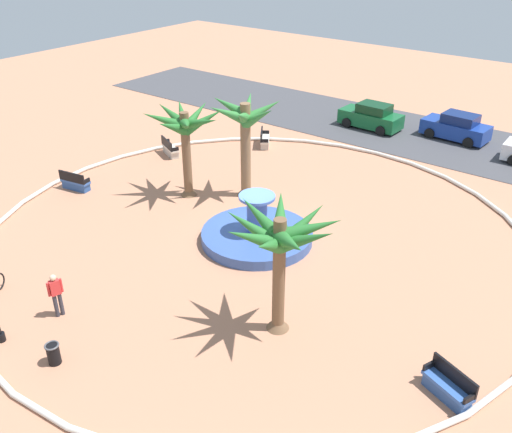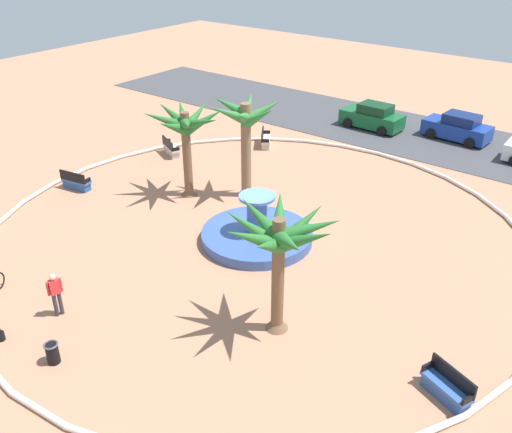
# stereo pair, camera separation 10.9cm
# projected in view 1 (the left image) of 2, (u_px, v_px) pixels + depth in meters

# --- Properties ---
(ground_plane) EXTENTS (80.00, 80.00, 0.00)m
(ground_plane) POSITION_uv_depth(u_px,v_px,m) (256.00, 235.00, 24.41)
(ground_plane) COLOR tan
(plaza_curb) EXTENTS (23.53, 23.53, 0.20)m
(plaza_curb) POSITION_uv_depth(u_px,v_px,m) (256.00, 233.00, 24.36)
(plaza_curb) COLOR silver
(plaza_curb) RESTS_ON ground
(street_asphalt) EXTENTS (48.00, 8.00, 0.03)m
(street_asphalt) POSITION_uv_depth(u_px,v_px,m) (408.00, 133.00, 35.72)
(street_asphalt) COLOR #424247
(street_asphalt) RESTS_ON ground
(fountain) EXTENTS (4.77, 4.77, 2.17)m
(fountain) POSITION_uv_depth(u_px,v_px,m) (257.00, 234.00, 23.85)
(fountain) COLOR #38569E
(fountain) RESTS_ON ground
(palm_tree_near_fountain) EXTENTS (3.84, 3.73, 4.48)m
(palm_tree_near_fountain) POSITION_uv_depth(u_px,v_px,m) (280.00, 241.00, 17.28)
(palm_tree_near_fountain) COLOR brown
(palm_tree_near_fountain) RESTS_ON ground
(palm_tree_by_curb) EXTENTS (3.63, 3.49, 4.97)m
(palm_tree_by_curb) POSITION_uv_depth(u_px,v_px,m) (245.00, 128.00, 26.19)
(palm_tree_by_curb) COLOR brown
(palm_tree_by_curb) RESTS_ON ground
(palm_tree_mid_plaza) EXTENTS (4.07, 3.97, 4.54)m
(palm_tree_mid_plaza) POSITION_uv_depth(u_px,v_px,m) (185.00, 128.00, 26.27)
(palm_tree_mid_plaza) COLOR brown
(palm_tree_mid_plaza) RESTS_ON ground
(bench_east) EXTENTS (1.66, 0.78, 1.00)m
(bench_east) POSITION_uv_depth(u_px,v_px,m) (75.00, 183.00, 28.29)
(bench_east) COLOR #335BA8
(bench_east) RESTS_ON ground
(bench_west) EXTENTS (1.66, 1.12, 1.00)m
(bench_west) POSITION_uv_depth(u_px,v_px,m) (170.00, 149.00, 32.35)
(bench_west) COLOR beige
(bench_west) RESTS_ON ground
(bench_north) EXTENTS (1.31, 1.60, 1.00)m
(bench_north) POSITION_uv_depth(u_px,v_px,m) (265.00, 141.00, 33.62)
(bench_north) COLOR beige
(bench_north) RESTS_ON ground
(bench_southeast) EXTENTS (1.67, 1.07, 1.00)m
(bench_southeast) POSITION_uv_depth(u_px,v_px,m) (448.00, 388.00, 16.07)
(bench_southeast) COLOR #335BA8
(bench_southeast) RESTS_ON ground
(trash_bin) EXTENTS (0.46, 0.46, 0.73)m
(trash_bin) POSITION_uv_depth(u_px,v_px,m) (53.00, 353.00, 17.28)
(trash_bin) COLOR black
(trash_bin) RESTS_ON ground
(person_cyclist_helmet) EXTENTS (0.29, 0.51, 1.69)m
(person_cyclist_helmet) POSITION_uv_depth(u_px,v_px,m) (56.00, 293.00, 19.09)
(person_cyclist_helmet) COLOR #33333D
(person_cyclist_helmet) RESTS_ON ground
(parked_car_leftmost) EXTENTS (4.06, 2.04, 1.67)m
(parked_car_leftmost) POSITION_uv_depth(u_px,v_px,m) (371.00, 117.00, 36.22)
(parked_car_leftmost) COLOR #145B2D
(parked_car_leftmost) RESTS_ON ground
(parked_car_second) EXTENTS (4.11, 2.14, 1.67)m
(parked_car_second) POSITION_uv_depth(u_px,v_px,m) (456.00, 127.00, 34.41)
(parked_car_second) COLOR navy
(parked_car_second) RESTS_ON ground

